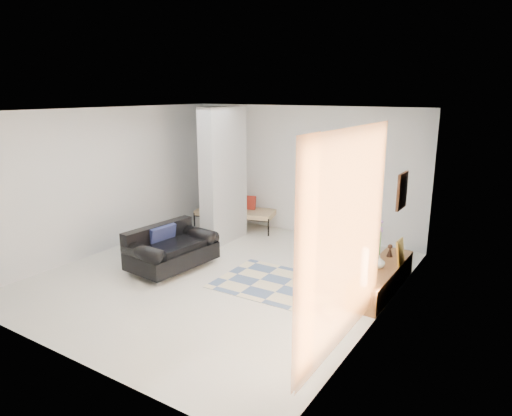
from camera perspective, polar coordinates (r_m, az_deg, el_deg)
The scene contains 17 objects.
floor at distance 7.99m, azimuth -4.33°, elevation -8.42°, with size 6.00×6.00×0.00m, color beige.
ceiling at distance 7.37m, azimuth -4.75°, elevation 12.07°, with size 6.00×6.00×0.00m, color white.
wall_back at distance 10.07m, azimuth 5.76°, elevation 4.64°, with size 6.00×6.00×0.00m, color silver.
wall_front at distance 5.55m, azimuth -23.43°, elevation -4.57°, with size 6.00×6.00×0.00m, color silver.
wall_left at distance 9.44m, azimuth -18.06°, elevation 3.35°, with size 6.00×6.00×0.00m, color silver.
wall_right at distance 6.35m, azimuth 15.79°, elevation -1.61°, with size 6.00×6.00×0.00m, color silver.
partition_column at distance 9.46m, azimuth -4.08°, elevation 4.04°, with size 0.35×1.20×2.80m, color #9A9EA1.
hallway_door at distance 11.19m, azimuth -4.05°, elevation 3.67°, with size 0.85×0.06×2.04m, color white.
curtain at distance 5.31m, azimuth 11.37°, elevation -3.89°, with size 2.55×2.55×0.00m, color orange.
wall_art at distance 7.15m, azimuth 17.80°, elevation 2.06°, with size 0.04×0.45×0.55m, color #381D0F.
media_console at distance 7.62m, azimuth 15.51°, elevation -8.43°, with size 0.45×1.99×0.80m.
loveseat at distance 8.32m, azimuth -10.72°, elevation -5.07°, with size 1.05×1.63×0.76m.
daybed at distance 10.55m, azimuth -2.65°, elevation -0.33°, with size 1.93×1.22×0.77m.
area_rug at distance 7.58m, azimuth 3.54°, elevation -9.65°, with size 2.21×1.47×0.01m, color beige.
cylinder_lamp at distance 6.68m, azimuth 13.40°, elevation -7.19°, with size 0.10×0.10×0.56m, color white.
bronze_figurine at distance 7.98m, azimuth 16.39°, elevation -5.12°, with size 0.11×0.11×0.21m, color #311D15, non-canonical shape.
vase at distance 7.45m, azimuth 15.11°, elevation -6.47°, with size 0.19×0.19×0.20m, color silver.
Camera 1 is at (4.43, -5.89, 3.09)m, focal length 32.00 mm.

